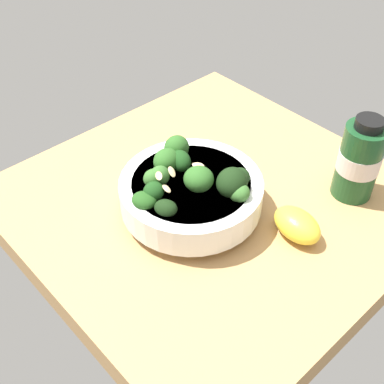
% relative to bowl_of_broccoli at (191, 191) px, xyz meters
% --- Properties ---
extents(ground_plane, '(0.57, 0.57, 0.05)m').
position_rel_bowl_of_broccoli_xyz_m(ground_plane, '(-0.05, -0.00, -0.06)').
color(ground_plane, tan).
extents(bowl_of_broccoli, '(0.21, 0.21, 0.10)m').
position_rel_bowl_of_broccoli_xyz_m(bowl_of_broccoli, '(0.00, 0.00, 0.00)').
color(bowl_of_broccoli, white).
rests_on(bowl_of_broccoli, ground_plane).
extents(lemon_wedge, '(0.06, 0.08, 0.04)m').
position_rel_bowl_of_broccoli_xyz_m(lemon_wedge, '(-0.08, 0.14, -0.02)').
color(lemon_wedge, yellow).
rests_on(lemon_wedge, ground_plane).
extents(bottle_tall, '(0.06, 0.06, 0.14)m').
position_rel_bowl_of_broccoli_xyz_m(bottle_tall, '(-0.22, 0.14, 0.02)').
color(bottle_tall, '#194723').
rests_on(bottle_tall, ground_plane).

